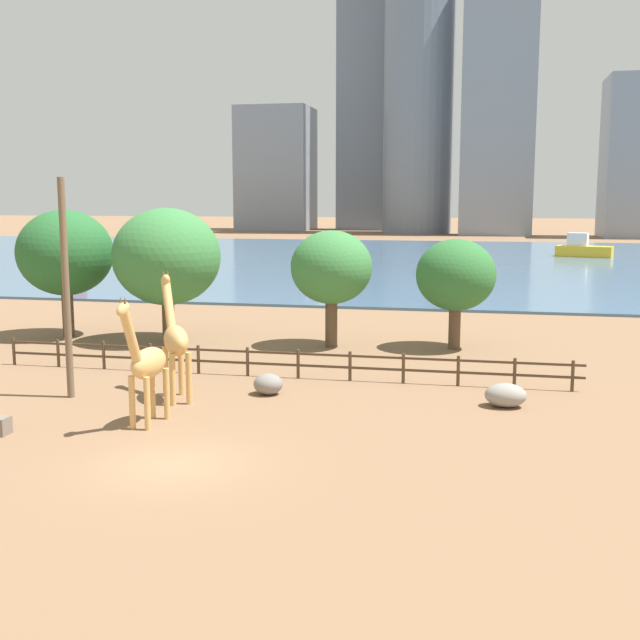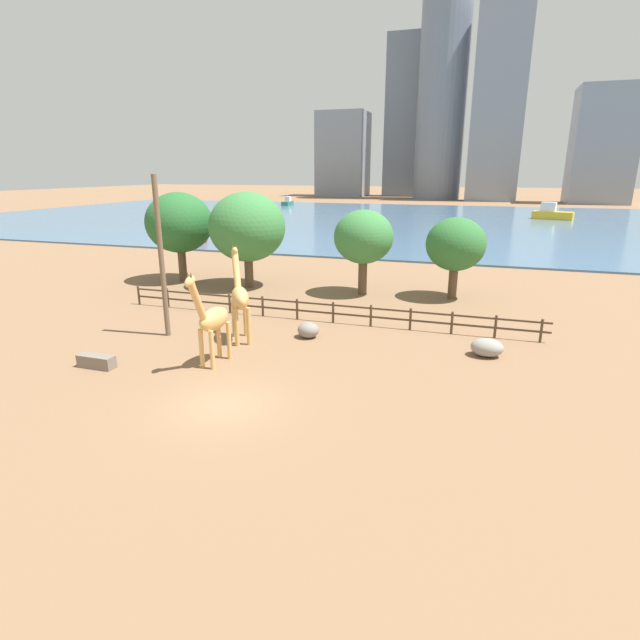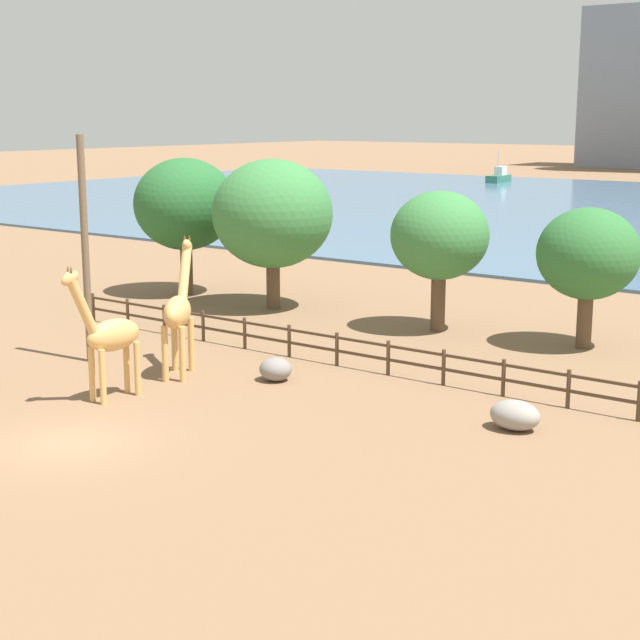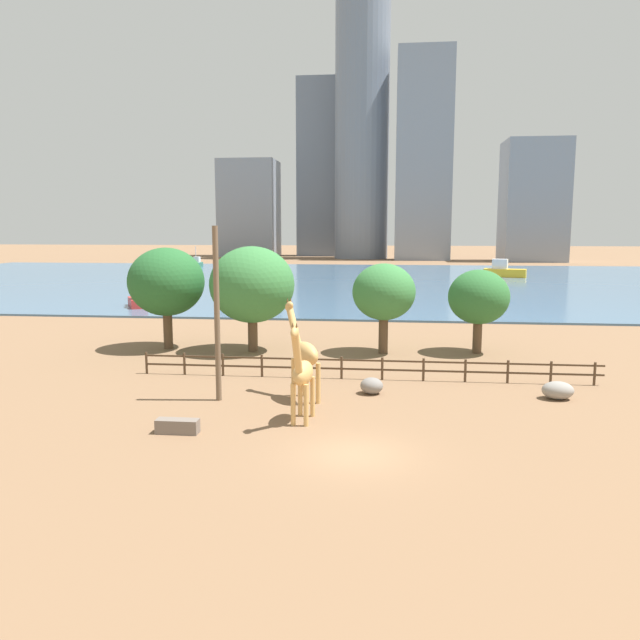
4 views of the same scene
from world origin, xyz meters
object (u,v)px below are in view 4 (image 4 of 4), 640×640
at_px(boat_sailboat, 196,263).
at_px(boat_tug, 138,300).
at_px(tree_center_broad, 166,282).
at_px(boat_ferry, 504,271).
at_px(utility_pole, 217,315).
at_px(boulder_by_pole, 372,386).
at_px(tree_left_large, 479,297).
at_px(feeding_trough, 178,426).
at_px(giraffe_tall, 302,374).
at_px(tree_right_tall, 252,285).
at_px(tree_left_small, 384,293).
at_px(giraffe_companion, 304,353).
at_px(boulder_near_fence, 558,390).

distance_m(boat_sailboat, boat_tug, 68.35).
xyz_separation_m(tree_center_broad, boat_ferry, (35.20, 67.06, -3.53)).
height_order(utility_pole, boulder_by_pole, utility_pole).
bearing_deg(tree_left_large, boat_tug, 148.20).
xyz_separation_m(utility_pole, feeding_trough, (-0.37, -5.15, -4.04)).
bearing_deg(boulder_by_pole, utility_pole, -164.72).
bearing_deg(feeding_trough, tree_center_broad, 110.96).
relative_size(giraffe_tall, tree_right_tall, 0.64).
distance_m(boulder_by_pole, tree_left_small, 11.43).
bearing_deg(boat_ferry, feeding_trough, -92.88).
height_order(tree_left_large, tree_center_broad, tree_center_broad).
bearing_deg(utility_pole, boat_ferry, 70.70).
bearing_deg(tree_center_broad, giraffe_companion, -46.66).
distance_m(giraffe_tall, boat_sailboat, 110.32).
xyz_separation_m(giraffe_companion, boulder_by_pole, (3.37, 1.43, -1.96)).
bearing_deg(tree_right_tall, boat_tug, 128.81).
relative_size(giraffe_companion, boat_ferry, 0.67).
relative_size(giraffe_companion, tree_left_large, 0.86).
xyz_separation_m(boulder_near_fence, tree_right_tall, (-17.97, 10.35, 4.22)).
bearing_deg(utility_pole, boulder_near_fence, 6.97).
height_order(feeding_trough, tree_right_tall, tree_right_tall).
bearing_deg(boat_sailboat, tree_center_broad, 13.15).
bearing_deg(boulder_near_fence, boat_sailboat, 116.76).
bearing_deg(tree_center_broad, tree_right_tall, -3.35).
bearing_deg(giraffe_companion, giraffe_tall, 154.22).
bearing_deg(boat_sailboat, giraffe_tall, 16.79).
xyz_separation_m(tree_center_broad, boat_sailboat, (-25.52, 87.93, -3.83)).
bearing_deg(boat_ferry, tree_left_small, -90.97).
bearing_deg(boulder_by_pole, boat_ferry, 75.33).
bearing_deg(tree_left_large, utility_pole, -136.92).
relative_size(feeding_trough, boat_tug, 0.38).
bearing_deg(giraffe_tall, tree_left_large, 153.63).
distance_m(tree_left_large, boat_ferry, 67.67).
height_order(boulder_by_pole, boat_tug, boat_tug).
distance_m(giraffe_companion, tree_left_large, 16.61).
bearing_deg(tree_left_large, giraffe_companion, -128.52).
distance_m(feeding_trough, boat_tug, 42.99).
bearing_deg(boat_tug, boulder_by_pole, -168.76).
xyz_separation_m(utility_pole, boulder_by_pole, (7.60, 2.07, -3.92)).
distance_m(boulder_near_fence, tree_left_large, 12.25).
bearing_deg(giraffe_tall, feeding_trough, -62.96).
bearing_deg(tree_left_small, boat_ferry, 73.48).
bearing_deg(feeding_trough, boulder_by_pole, 42.21).
distance_m(utility_pole, tree_left_large, 19.90).
xyz_separation_m(utility_pole, boat_sailboat, (-32.76, 100.73, -3.40)).
xyz_separation_m(boat_sailboat, boat_tug, (14.48, -66.80, -0.07)).
height_order(boulder_near_fence, tree_left_large, tree_left_large).
bearing_deg(boulder_near_fence, boulder_by_pole, -179.99).
height_order(feeding_trough, tree_left_large, tree_left_large).
distance_m(giraffe_companion, tree_center_broad, 16.88).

